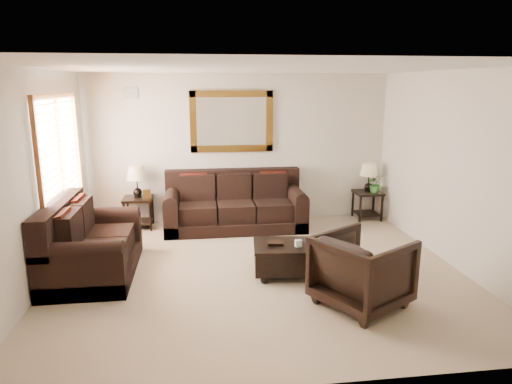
{
  "coord_description": "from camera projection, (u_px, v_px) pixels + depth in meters",
  "views": [
    {
      "loc": [
        -0.79,
        -5.81,
        2.49
      ],
      "look_at": [
        0.06,
        0.6,
        0.97
      ],
      "focal_mm": 32.0,
      "sensor_mm": 36.0,
      "label": 1
    }
  ],
  "objects": [
    {
      "name": "room",
      "position": [
        258.0,
        174.0,
        5.97
      ],
      "size": [
        5.51,
        5.01,
        2.71
      ],
      "color": "#9C8A6B",
      "rests_on": "ground"
    },
    {
      "name": "window",
      "position": [
        60.0,
        153.0,
        6.45
      ],
      "size": [
        0.07,
        1.96,
        1.66
      ],
      "color": "white",
      "rests_on": "room"
    },
    {
      "name": "mirror",
      "position": [
        232.0,
        121.0,
        8.22
      ],
      "size": [
        1.5,
        0.06,
        1.1
      ],
      "color": "#44240D",
      "rests_on": "room"
    },
    {
      "name": "air_vent",
      "position": [
        130.0,
        93.0,
        7.89
      ],
      "size": [
        0.25,
        0.02,
        0.18
      ],
      "primitive_type": "cube",
      "color": "#999999",
      "rests_on": "room"
    },
    {
      "name": "sofa",
      "position": [
        235.0,
        207.0,
        8.13
      ],
      "size": [
        2.44,
        1.05,
        1.0
      ],
      "color": "black",
      "rests_on": "room"
    },
    {
      "name": "loveseat",
      "position": [
        88.0,
        247.0,
        6.1
      ],
      "size": [
        1.06,
        1.79,
        1.01
      ],
      "rotation": [
        0.0,
        0.0,
        1.57
      ],
      "color": "black",
      "rests_on": "room"
    },
    {
      "name": "end_table_left",
      "position": [
        137.0,
        188.0,
        8.01
      ],
      "size": [
        0.51,
        0.51,
        1.12
      ],
      "color": "black",
      "rests_on": "room"
    },
    {
      "name": "end_table_right",
      "position": [
        368.0,
        183.0,
        8.56
      ],
      "size": [
        0.49,
        0.49,
        1.07
      ],
      "color": "black",
      "rests_on": "room"
    },
    {
      "name": "coffee_table",
      "position": [
        300.0,
        255.0,
        6.12
      ],
      "size": [
        1.31,
        0.79,
        0.53
      ],
      "rotation": [
        0.0,
        0.0,
        -0.1
      ],
      "color": "black",
      "rests_on": "room"
    },
    {
      "name": "armchair",
      "position": [
        362.0,
        268.0,
        5.19
      ],
      "size": [
        1.19,
        1.21,
        0.93
      ],
      "primitive_type": "imported",
      "rotation": [
        0.0,
        0.0,
        2.11
      ],
      "color": "black",
      "rests_on": "floor"
    },
    {
      "name": "potted_plant",
      "position": [
        375.0,
        186.0,
        8.5
      ],
      "size": [
        0.33,
        0.36,
        0.26
      ],
      "primitive_type": "imported",
      "rotation": [
        0.0,
        0.0,
        -0.08
      ],
      "color": "#276020",
      "rests_on": "end_table_right"
    }
  ]
}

